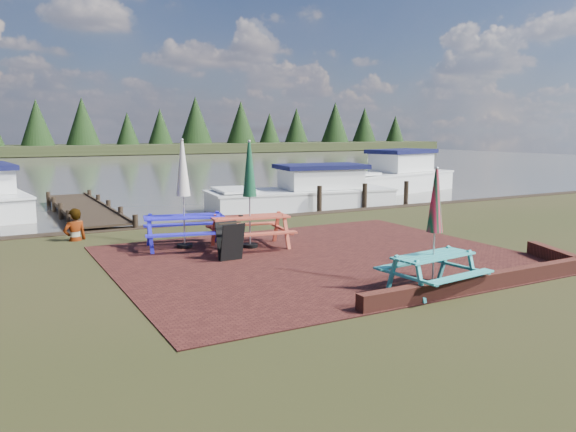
# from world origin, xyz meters

# --- Properties ---
(ground) EXTENTS (120.00, 120.00, 0.00)m
(ground) POSITION_xyz_m (0.00, 0.00, 0.00)
(ground) COLOR black
(ground) RESTS_ON ground
(paving) EXTENTS (9.00, 7.50, 0.02)m
(paving) POSITION_xyz_m (0.00, 1.00, 0.01)
(paving) COLOR black
(paving) RESTS_ON ground
(brick_wall) EXTENTS (6.21, 1.79, 0.30)m
(brick_wall) POSITION_xyz_m (2.15, -2.42, 0.15)
(brick_wall) COLOR #4C1E16
(brick_wall) RESTS_ON ground
(water) EXTENTS (120.00, 60.00, 0.02)m
(water) POSITION_xyz_m (0.00, 37.00, 0.00)
(water) COLOR #403E37
(water) RESTS_ON ground
(far_treeline) EXTENTS (120.00, 10.00, 8.10)m
(far_treeline) POSITION_xyz_m (0.00, 66.00, 3.28)
(far_treeline) COLOR black
(far_treeline) RESTS_ON ground
(picnic_table_teal) EXTENTS (1.74, 1.58, 2.21)m
(picnic_table_teal) POSITION_xyz_m (0.39, -2.20, 0.77)
(picnic_table_teal) COLOR teal
(picnic_table_teal) RESTS_ON ground
(picnic_table_red) EXTENTS (2.11, 1.94, 2.60)m
(picnic_table_red) POSITION_xyz_m (-0.91, 2.78, 0.91)
(picnic_table_red) COLOR #B3432D
(picnic_table_red) RESTS_ON ground
(picnic_table_blue) EXTENTS (2.22, 2.06, 2.64)m
(picnic_table_blue) POSITION_xyz_m (-2.33, 3.52, 0.92)
(picnic_table_blue) COLOR #201AC7
(picnic_table_blue) RESTS_ON ground
(chalkboard) EXTENTS (0.54, 0.52, 0.85)m
(chalkboard) POSITION_xyz_m (-1.87, 1.75, 0.44)
(chalkboard) COLOR black
(chalkboard) RESTS_ON ground
(jetty) EXTENTS (1.76, 9.08, 1.00)m
(jetty) POSITION_xyz_m (-3.50, 11.28, 0.11)
(jetty) COLOR black
(jetty) RESTS_ON ground
(boat_near) EXTENTS (7.38, 3.33, 1.93)m
(boat_near) POSITION_xyz_m (4.25, 8.98, 0.38)
(boat_near) COLOR silver
(boat_near) RESTS_ON ground
(boat_far) EXTENTS (7.84, 4.34, 2.32)m
(boat_far) POSITION_xyz_m (11.51, 12.67, 0.49)
(boat_far) COLOR silver
(boat_far) RESTS_ON ground
(person) EXTENTS (0.69, 0.53, 1.68)m
(person) POSITION_xyz_m (-4.56, 5.81, 0.84)
(person) COLOR gray
(person) RESTS_ON ground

